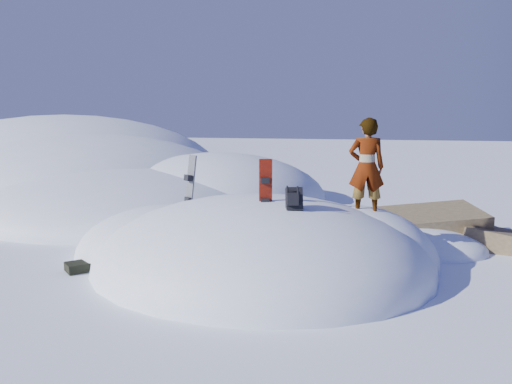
% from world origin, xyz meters
% --- Properties ---
extents(ground, '(120.00, 120.00, 0.00)m').
position_xyz_m(ground, '(0.00, 0.00, 0.00)').
color(ground, white).
rests_on(ground, ground).
extents(snow_mound, '(8.00, 6.00, 3.00)m').
position_xyz_m(snow_mound, '(-0.17, 0.24, 0.00)').
color(snow_mound, white).
rests_on(snow_mound, ground).
extents(snow_ridge, '(21.50, 18.50, 6.40)m').
position_xyz_m(snow_ridge, '(-10.43, 9.85, 0.00)').
color(snow_ridge, white).
rests_on(snow_ridge, ground).
extents(rock_outcrop, '(4.68, 4.41, 1.68)m').
position_xyz_m(rock_outcrop, '(3.72, 3.01, 0.01)').
color(rock_outcrop, olive).
rests_on(rock_outcrop, ground).
extents(snowboard_red, '(0.25, 0.18, 1.35)m').
position_xyz_m(snowboard_red, '(0.21, -0.41, 1.64)').
color(snowboard_red, red).
rests_on(snowboard_red, snow_mound).
extents(snowboard_dark, '(0.39, 0.38, 1.63)m').
position_xyz_m(snowboard_dark, '(-1.73, 0.48, 1.47)').
color(snowboard_dark, black).
rests_on(snowboard_dark, snow_mound).
extents(backpack, '(0.39, 0.43, 0.50)m').
position_xyz_m(backpack, '(0.82, -0.70, 1.59)').
color(backpack, black).
rests_on(backpack, snow_mound).
extents(gear_pile, '(0.86, 0.77, 0.22)m').
position_xyz_m(gear_pile, '(-3.39, -1.04, 0.11)').
color(gear_pile, black).
rests_on(gear_pile, ground).
extents(person, '(0.80, 0.59, 1.99)m').
position_xyz_m(person, '(2.06, 0.66, 2.08)').
color(person, slate).
rests_on(person, snow_mound).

